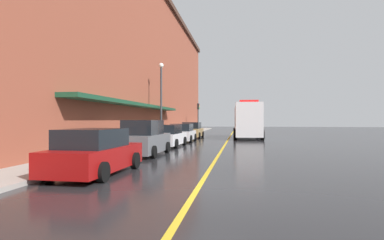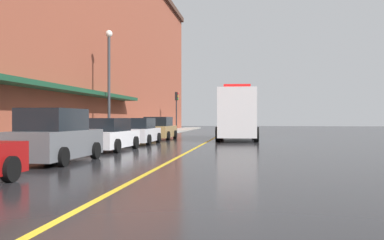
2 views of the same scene
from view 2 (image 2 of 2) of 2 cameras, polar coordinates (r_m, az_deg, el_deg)
name	(u,v)px [view 2 (image 2 of 2)]	position (r m, az deg, el deg)	size (l,w,h in m)	color
ground_plane	(212,139)	(31.79, 2.66, -2.59)	(112.00, 112.00, 0.00)	#232326
sidewalk_left	(131,138)	(32.94, -8.15, -2.36)	(2.40, 70.00, 0.15)	#9E9B93
lane_center_stripe	(212,139)	(31.79, 2.66, -2.58)	(0.16, 70.00, 0.01)	gold
brick_building_left	(24,31)	(35.73, -21.39, 10.90)	(14.91, 64.00, 16.37)	brown
parked_car_1	(55,137)	(15.98, -17.71, -2.22)	(2.13, 4.46, 1.91)	#595B60
parked_car_2	(108,135)	(21.11, -11.14, -2.00)	(2.18, 4.49, 1.57)	silver
parked_car_3	(138,132)	(26.10, -7.16, -1.56)	(2.12, 4.31, 1.58)	silver
parked_car_4	(159,129)	(31.89, -4.41, -1.17)	(2.15, 4.26, 1.67)	#A5844C
box_truck	(237,115)	(31.39, 6.04, 0.68)	(3.03, 8.88, 3.79)	silver
parking_meter_0	(18,132)	(16.52, -22.12, -1.53)	(0.14, 0.18, 1.33)	#4C4C51
parking_meter_1	(100,127)	(24.05, -12.18, -0.97)	(0.14, 0.18, 1.33)	#4C4C51
street_lamp_left	(109,73)	(27.50, -10.99, 6.15)	(0.44, 0.44, 6.94)	#33383D
traffic_light_near	(177,104)	(47.22, -2.07, 2.16)	(0.38, 0.36, 4.30)	#232326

